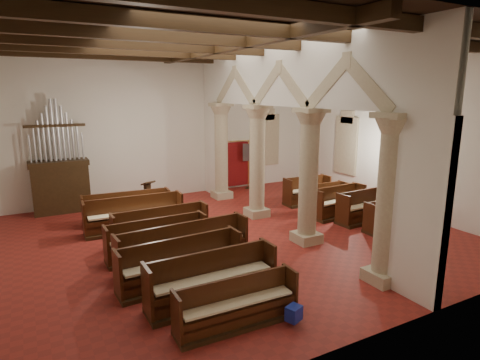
% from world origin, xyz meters
% --- Properties ---
extents(floor, '(14.00, 14.00, 0.00)m').
position_xyz_m(floor, '(0.00, 0.00, 0.00)').
color(floor, maroon).
rests_on(floor, ground).
extents(ceiling, '(14.00, 14.00, 0.00)m').
position_xyz_m(ceiling, '(0.00, 0.00, 6.00)').
color(ceiling, black).
rests_on(ceiling, wall_back).
extents(wall_back, '(14.00, 0.02, 6.00)m').
position_xyz_m(wall_back, '(0.00, 6.00, 3.00)').
color(wall_back, white).
rests_on(wall_back, floor).
extents(wall_front, '(14.00, 0.02, 6.00)m').
position_xyz_m(wall_front, '(0.00, -6.00, 3.00)').
color(wall_front, white).
rests_on(wall_front, floor).
extents(wall_right, '(0.02, 12.00, 6.00)m').
position_xyz_m(wall_right, '(7.00, 0.00, 3.00)').
color(wall_right, white).
rests_on(wall_right, floor).
extents(ceiling_beams, '(13.80, 11.80, 0.30)m').
position_xyz_m(ceiling_beams, '(0.00, 0.00, 5.82)').
color(ceiling_beams, '#342210').
rests_on(ceiling_beams, wall_back).
extents(arcade, '(0.90, 11.90, 6.00)m').
position_xyz_m(arcade, '(1.80, 0.00, 3.56)').
color(arcade, '#BFB48E').
rests_on(arcade, floor).
extents(window_right_a, '(0.03, 1.00, 2.20)m').
position_xyz_m(window_right_a, '(6.98, -1.50, 2.20)').
color(window_right_a, '#337460').
rests_on(window_right_a, wall_right).
extents(window_right_b, '(0.03, 1.00, 2.20)m').
position_xyz_m(window_right_b, '(6.98, 2.50, 2.20)').
color(window_right_b, '#337460').
rests_on(window_right_b, wall_right).
extents(window_back, '(1.00, 0.03, 2.20)m').
position_xyz_m(window_back, '(5.00, 5.98, 2.20)').
color(window_back, '#337460').
rests_on(window_back, wall_back).
extents(pipe_organ, '(2.10, 0.85, 4.40)m').
position_xyz_m(pipe_organ, '(-4.50, 5.50, 1.37)').
color(pipe_organ, '#342210').
rests_on(pipe_organ, floor).
extents(lectern, '(0.55, 0.59, 1.14)m').
position_xyz_m(lectern, '(-1.49, 4.35, 0.47)').
color(lectern, '#341A10').
rests_on(lectern, floor).
extents(dossal_curtain, '(1.80, 0.07, 2.17)m').
position_xyz_m(dossal_curtain, '(3.50, 5.92, 1.17)').
color(dossal_curtain, '#9F1911').
rests_on(dossal_curtain, floor).
extents(processional_banner, '(0.49, 0.63, 2.32)m').
position_xyz_m(processional_banner, '(3.69, 5.49, 0.79)').
color(processional_banner, '#342210').
rests_on(processional_banner, floor).
extents(hymnal_box_a, '(0.37, 0.33, 0.30)m').
position_xyz_m(hymnal_box_a, '(-1.18, -5.00, 0.25)').
color(hymnal_box_a, navy).
rests_on(hymnal_box_a, floor).
extents(hymnal_box_b, '(0.42, 0.37, 0.35)m').
position_xyz_m(hymnal_box_b, '(-0.78, -2.70, 0.28)').
color(hymnal_box_b, navy).
rests_on(hymnal_box_b, floor).
extents(hymnal_box_c, '(0.33, 0.29, 0.29)m').
position_xyz_m(hymnal_box_c, '(-1.68, -1.13, 0.24)').
color(hymnal_box_c, navy).
rests_on(hymnal_box_c, floor).
extents(tube_heater_a, '(0.91, 0.41, 0.09)m').
position_xyz_m(tube_heater_a, '(-2.14, -3.67, 0.16)').
color(tube_heater_a, silver).
rests_on(tube_heater_a, floor).
extents(tube_heater_b, '(0.91, 0.27, 0.09)m').
position_xyz_m(tube_heater_b, '(-2.59, -4.35, 0.16)').
color(tube_heater_b, silver).
rests_on(tube_heater_b, floor).
extents(nave_pew_0, '(2.54, 0.68, 0.95)m').
position_xyz_m(nave_pew_0, '(-2.17, -4.48, 0.31)').
color(nave_pew_0, '#342210').
rests_on(nave_pew_0, floor).
extents(nave_pew_1, '(2.92, 0.78, 1.14)m').
position_xyz_m(nave_pew_1, '(-2.24, -3.46, 0.38)').
color(nave_pew_1, '#342210').
rests_on(nave_pew_1, floor).
extents(nave_pew_2, '(3.06, 0.88, 1.11)m').
position_xyz_m(nave_pew_2, '(-2.53, -2.31, 0.37)').
color(nave_pew_2, '#342210').
rests_on(nave_pew_2, floor).
extents(nave_pew_3, '(3.61, 0.98, 1.14)m').
position_xyz_m(nave_pew_3, '(-2.11, -1.41, 0.38)').
color(nave_pew_3, '#342210').
rests_on(nave_pew_3, floor).
extents(nave_pew_4, '(2.81, 0.75, 1.07)m').
position_xyz_m(nave_pew_4, '(-2.55, -0.43, 0.35)').
color(nave_pew_4, '#342210').
rests_on(nave_pew_4, floor).
extents(nave_pew_5, '(2.95, 0.75, 1.05)m').
position_xyz_m(nave_pew_5, '(-2.10, 0.67, 0.35)').
color(nave_pew_5, '#342210').
rests_on(nave_pew_5, floor).
extents(nave_pew_6, '(3.22, 0.88, 1.14)m').
position_xyz_m(nave_pew_6, '(-2.57, 2.06, 0.38)').
color(nave_pew_6, '#342210').
rests_on(nave_pew_6, floor).
extents(nave_pew_7, '(3.04, 0.91, 1.07)m').
position_xyz_m(nave_pew_7, '(-2.58, 3.08, 0.35)').
color(nave_pew_7, '#342210').
rests_on(nave_pew_7, floor).
extents(aisle_pew_0, '(1.77, 0.75, 1.04)m').
position_xyz_m(aisle_pew_0, '(4.80, -2.01, 0.35)').
color(aisle_pew_0, '#342210').
rests_on(aisle_pew_0, floor).
extents(aisle_pew_1, '(2.29, 0.85, 1.12)m').
position_xyz_m(aisle_pew_1, '(4.88, -0.85, 0.38)').
color(aisle_pew_1, '#342210').
rests_on(aisle_pew_1, floor).
extents(aisle_pew_2, '(2.26, 0.89, 1.13)m').
position_xyz_m(aisle_pew_2, '(4.44, 0.04, 0.38)').
color(aisle_pew_2, '#342210').
rests_on(aisle_pew_2, floor).
extents(aisle_pew_3, '(1.80, 0.76, 1.08)m').
position_xyz_m(aisle_pew_3, '(4.48, 0.80, 0.37)').
color(aisle_pew_3, '#342210').
rests_on(aisle_pew_3, floor).
extents(aisle_pew_4, '(1.97, 0.83, 1.13)m').
position_xyz_m(aisle_pew_4, '(4.46, 1.95, 0.38)').
color(aisle_pew_4, '#342210').
rests_on(aisle_pew_4, floor).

